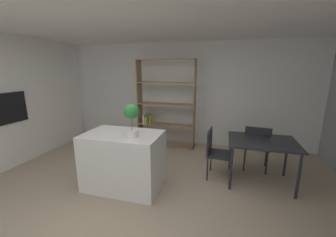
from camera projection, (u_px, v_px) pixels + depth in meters
ground_plane at (132, 200)px, 3.18m from camera, size 9.55×9.55×0.00m
ceiling_slab at (124, 12)px, 2.58m from camera, size 6.94×5.65×0.06m
back_partition at (176, 94)px, 5.50m from camera, size 6.94×0.06×2.58m
built_in_oven at (11, 108)px, 4.07m from camera, size 0.06×0.60×0.59m
kitchen_island at (124, 160)px, 3.46m from camera, size 1.23×0.79×0.92m
potted_plant_on_island at (131, 117)px, 3.12m from camera, size 0.22×0.22×0.51m
open_bookshelf at (163, 109)px, 5.28m from camera, size 1.44×0.32×2.16m
dining_table at (262, 145)px, 3.52m from camera, size 1.09×0.85×0.76m
dining_chair_island_side at (215, 149)px, 3.76m from camera, size 0.48×0.49×0.88m
dining_chair_far at (257, 144)px, 3.98m from camera, size 0.50×0.49×0.90m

